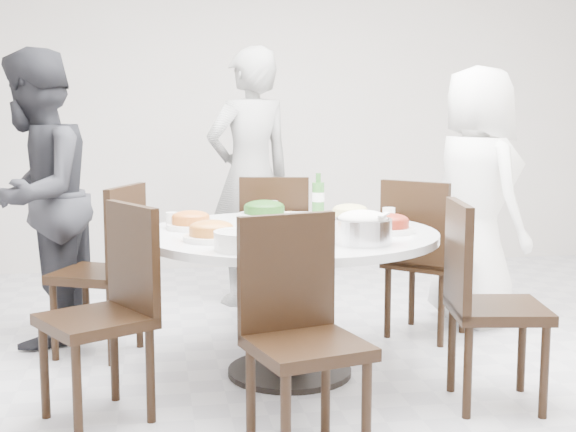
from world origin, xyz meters
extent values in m
cube|color=silver|center=(0.00, 0.00, 0.00)|extent=(6.00, 6.00, 0.01)
cube|color=beige|center=(0.00, 3.00, 1.40)|extent=(6.00, 0.01, 2.80)
cylinder|color=silver|center=(-0.31, 0.20, 0.38)|extent=(1.50, 1.50, 0.75)
cube|color=black|center=(0.61, 0.76, 0.47)|extent=(0.59, 0.59, 0.95)
cube|color=black|center=(-0.23, 1.20, 0.47)|extent=(0.49, 0.49, 0.95)
cube|color=black|center=(-1.31, 0.71, 0.47)|extent=(0.56, 0.56, 0.95)
cube|color=black|center=(-1.25, -0.26, 0.47)|extent=(0.57, 0.57, 0.95)
cube|color=black|center=(-0.41, -0.78, 0.47)|extent=(0.52, 0.52, 0.95)
cube|color=black|center=(0.56, -0.37, 0.47)|extent=(0.48, 0.48, 0.95)
imported|color=white|center=(1.02, 1.00, 0.81)|extent=(0.70, 0.90, 1.62)
imported|color=black|center=(-0.33, 1.74, 0.89)|extent=(0.76, 0.63, 1.77)
imported|color=black|center=(-1.66, 1.01, 0.85)|extent=(0.80, 0.94, 1.70)
cylinder|color=white|center=(-0.37, 0.70, 0.79)|extent=(0.29, 0.29, 0.08)
cylinder|color=white|center=(0.08, 0.50, 0.78)|extent=(0.25, 0.25, 0.07)
cylinder|color=white|center=(-0.80, 0.36, 0.78)|extent=(0.25, 0.25, 0.07)
cylinder|color=white|center=(0.17, 0.08, 0.78)|extent=(0.26, 0.26, 0.06)
cylinder|color=white|center=(-0.72, -0.02, 0.78)|extent=(0.27, 0.27, 0.07)
cylinder|color=silver|center=(-0.04, -0.22, 0.81)|extent=(0.27, 0.27, 0.12)
cylinder|color=white|center=(-0.59, -0.28, 0.79)|extent=(0.27, 0.27, 0.08)
cylinder|color=#316F2C|center=(-0.05, 0.75, 0.87)|extent=(0.07, 0.07, 0.24)
cylinder|color=white|center=(-0.34, 0.85, 0.79)|extent=(0.07, 0.07, 0.08)
camera|label=1|loc=(-0.98, -3.74, 1.39)|focal=50.00mm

